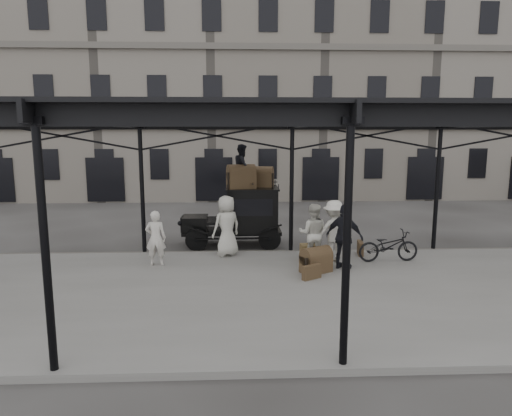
{
  "coord_description": "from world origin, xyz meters",
  "views": [
    {
      "loc": [
        -1.85,
        -13.2,
        4.17
      ],
      "look_at": [
        -1.22,
        1.6,
        1.7
      ],
      "focal_mm": 32.0,
      "sensor_mm": 36.0,
      "label": 1
    }
  ],
  "objects_px": {
    "porter_left": "(156,238)",
    "steamer_trunk_platform": "(316,262)",
    "taxi": "(244,214)",
    "porter_official": "(344,237)",
    "steamer_trunk_roof_near": "(241,178)",
    "bicycle": "(388,246)"
  },
  "relations": [
    {
      "from": "taxi",
      "to": "porter_official",
      "type": "distance_m",
      "value": 4.59
    },
    {
      "from": "steamer_trunk_roof_near",
      "to": "porter_left",
      "type": "bearing_deg",
      "value": -148.97
    },
    {
      "from": "porter_official",
      "to": "bicycle",
      "type": "xyz_separation_m",
      "value": [
        1.57,
        0.71,
        -0.47
      ]
    },
    {
      "from": "porter_left",
      "to": "porter_official",
      "type": "xyz_separation_m",
      "value": [
        5.64,
        -0.6,
        0.12
      ]
    },
    {
      "from": "steamer_trunk_platform",
      "to": "steamer_trunk_roof_near",
      "type": "bearing_deg",
      "value": 90.07
    },
    {
      "from": "porter_left",
      "to": "porter_official",
      "type": "relative_size",
      "value": 0.87
    },
    {
      "from": "porter_left",
      "to": "steamer_trunk_platform",
      "type": "xyz_separation_m",
      "value": [
        4.75,
        -0.9,
        -0.53
      ]
    },
    {
      "from": "taxi",
      "to": "bicycle",
      "type": "distance_m",
      "value": 5.34
    },
    {
      "from": "porter_left",
      "to": "bicycle",
      "type": "relative_size",
      "value": 0.89
    },
    {
      "from": "porter_left",
      "to": "steamer_trunk_roof_near",
      "type": "distance_m",
      "value": 4.06
    },
    {
      "from": "porter_official",
      "to": "steamer_trunk_roof_near",
      "type": "xyz_separation_m",
      "value": [
        -3.01,
        3.29,
        1.42
      ]
    },
    {
      "from": "porter_left",
      "to": "steamer_trunk_roof_near",
      "type": "bearing_deg",
      "value": -135.5
    },
    {
      "from": "porter_official",
      "to": "steamer_trunk_roof_near",
      "type": "distance_m",
      "value": 4.67
    },
    {
      "from": "taxi",
      "to": "bicycle",
      "type": "height_order",
      "value": "taxi"
    },
    {
      "from": "bicycle",
      "to": "porter_official",
      "type": "bearing_deg",
      "value": 110.99
    },
    {
      "from": "porter_official",
      "to": "taxi",
      "type": "bearing_deg",
      "value": -15.39
    },
    {
      "from": "porter_left",
      "to": "porter_official",
      "type": "bearing_deg",
      "value": 172.81
    },
    {
      "from": "steamer_trunk_roof_near",
      "to": "bicycle",
      "type": "bearing_deg",
      "value": -43.97
    },
    {
      "from": "taxi",
      "to": "steamer_trunk_roof_near",
      "type": "bearing_deg",
      "value": -108.07
    },
    {
      "from": "taxi",
      "to": "porter_official",
      "type": "xyz_separation_m",
      "value": [
        2.92,
        -3.54,
        -0.08
      ]
    },
    {
      "from": "porter_left",
      "to": "bicycle",
      "type": "distance_m",
      "value": 7.22
    },
    {
      "from": "taxi",
      "to": "porter_left",
      "type": "distance_m",
      "value": 4.0
    }
  ]
}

